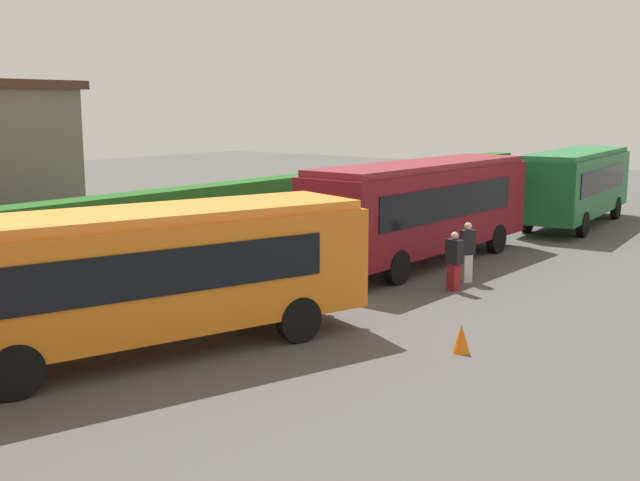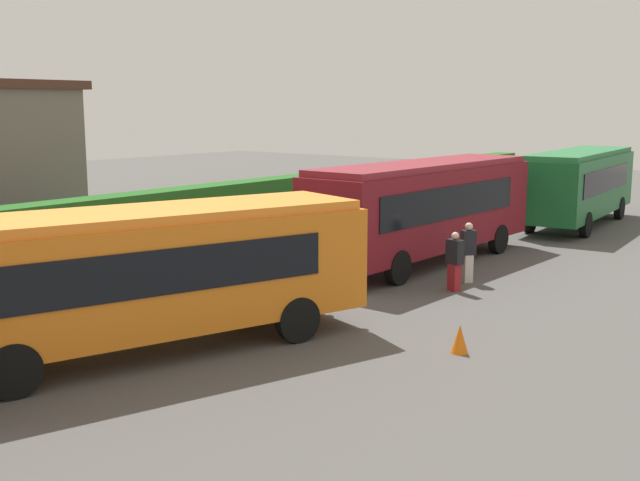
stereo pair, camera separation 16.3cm
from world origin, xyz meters
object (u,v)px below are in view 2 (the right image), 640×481
Objects in this scene: person_right at (468,251)px; person_center at (455,260)px; traffic_cone at (460,339)px; bus_orange at (146,270)px; bus_maroon at (424,206)px; bus_green at (579,183)px.

person_center is at bearing -41.95° from person_right.
bus_orange is at bearing 127.16° from traffic_cone.
bus_orange is at bearing -177.43° from bus_maroon.
bus_maroon is 9.41m from traffic_cone.
bus_orange reaches higher than person_right.
traffic_cone is (-18.51, -4.29, -1.52)m from bus_green.
bus_maroon is at bearing 169.36° from bus_green.
bus_maroon is 3.06m from person_right.
bus_green reaches higher than person_right.
traffic_cone is at bearing -34.86° from bus_orange.
traffic_cone is at bearing -134.04° from person_center.
bus_maroon is 1.05× the size of bus_green.
bus_orange is at bearing -64.12° from person_right.
bus_green is at bearing 22.85° from person_center.
bus_orange is 1.01× the size of bus_green.
bus_green is at bearing 13.05° from traffic_cone.
traffic_cone is (-5.96, -2.92, -0.62)m from person_right.
bus_orange is 9.03m from person_center.
traffic_cone is at bearing -143.37° from bus_maroon.
bus_green is 13.84m from person_center.
bus_green reaches higher than traffic_cone.
bus_maroon is 5.84× the size of person_right.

